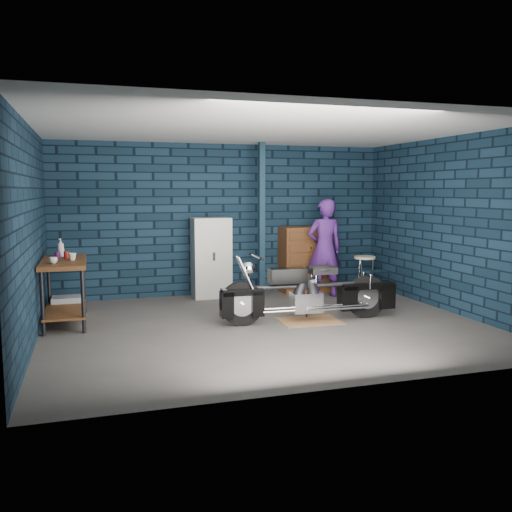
{
  "coord_description": "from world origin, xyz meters",
  "views": [
    {
      "loc": [
        -2.3,
        -7.02,
        1.88
      ],
      "look_at": [
        -0.06,
        0.3,
        0.95
      ],
      "focal_mm": 38.0,
      "sensor_mm": 36.0,
      "label": 1
    }
  ],
  "objects_px": {
    "workbench": "(65,292)",
    "tool_chest": "(305,259)",
    "person": "(325,248)",
    "shop_stool": "(364,275)",
    "storage_bin": "(69,306)",
    "motorcycle": "(310,288)",
    "locker": "(211,258)"
  },
  "relations": [
    {
      "from": "tool_chest",
      "to": "workbench",
      "type": "bearing_deg",
      "value": -162.91
    },
    {
      "from": "workbench",
      "to": "shop_stool",
      "type": "relative_size",
      "value": 2.02
    },
    {
      "from": "locker",
      "to": "shop_stool",
      "type": "relative_size",
      "value": 2.03
    },
    {
      "from": "motorcycle",
      "to": "person",
      "type": "relative_size",
      "value": 1.29
    },
    {
      "from": "person",
      "to": "storage_bin",
      "type": "xyz_separation_m",
      "value": [
        -4.29,
        -0.22,
        -0.72
      ]
    },
    {
      "from": "workbench",
      "to": "tool_chest",
      "type": "relative_size",
      "value": 1.16
    },
    {
      "from": "workbench",
      "to": "person",
      "type": "distance_m",
      "value": 4.39
    },
    {
      "from": "workbench",
      "to": "motorcycle",
      "type": "distance_m",
      "value": 3.47
    },
    {
      "from": "motorcycle",
      "to": "storage_bin",
      "type": "height_order",
      "value": "motorcycle"
    },
    {
      "from": "shop_stool",
      "to": "person",
      "type": "bearing_deg",
      "value": -177.92
    },
    {
      "from": "locker",
      "to": "tool_chest",
      "type": "relative_size",
      "value": 1.16
    },
    {
      "from": "person",
      "to": "storage_bin",
      "type": "bearing_deg",
      "value": 6.47
    },
    {
      "from": "shop_stool",
      "to": "workbench",
      "type": "bearing_deg",
      "value": -171.63
    },
    {
      "from": "locker",
      "to": "tool_chest",
      "type": "xyz_separation_m",
      "value": [
        1.78,
        0.0,
        -0.1
      ]
    },
    {
      "from": "motorcycle",
      "to": "storage_bin",
      "type": "xyz_separation_m",
      "value": [
        -3.34,
        1.38,
        -0.35
      ]
    },
    {
      "from": "workbench",
      "to": "person",
      "type": "xyz_separation_m",
      "value": [
        4.31,
        0.72,
        0.41
      ]
    },
    {
      "from": "person",
      "to": "shop_stool",
      "type": "height_order",
      "value": "person"
    },
    {
      "from": "storage_bin",
      "to": "locker",
      "type": "relative_size",
      "value": 0.34
    },
    {
      "from": "workbench",
      "to": "storage_bin",
      "type": "relative_size",
      "value": 2.95
    },
    {
      "from": "storage_bin",
      "to": "shop_stool",
      "type": "relative_size",
      "value": 0.69
    },
    {
      "from": "motorcycle",
      "to": "tool_chest",
      "type": "height_order",
      "value": "tool_chest"
    },
    {
      "from": "workbench",
      "to": "storage_bin",
      "type": "height_order",
      "value": "workbench"
    },
    {
      "from": "locker",
      "to": "shop_stool",
      "type": "distance_m",
      "value": 2.8
    },
    {
      "from": "locker",
      "to": "shop_stool",
      "type": "bearing_deg",
      "value": -11.0
    },
    {
      "from": "tool_chest",
      "to": "shop_stool",
      "type": "distance_m",
      "value": 1.11
    },
    {
      "from": "tool_chest",
      "to": "shop_stool",
      "type": "height_order",
      "value": "tool_chest"
    },
    {
      "from": "storage_bin",
      "to": "workbench",
      "type": "bearing_deg",
      "value": -92.29
    },
    {
      "from": "storage_bin",
      "to": "person",
      "type": "bearing_deg",
      "value": 2.98
    },
    {
      "from": "storage_bin",
      "to": "motorcycle",
      "type": "bearing_deg",
      "value": -22.45
    },
    {
      "from": "workbench",
      "to": "storage_bin",
      "type": "bearing_deg",
      "value": 87.71
    },
    {
      "from": "motorcycle",
      "to": "storage_bin",
      "type": "bearing_deg",
      "value": 159.84
    },
    {
      "from": "tool_chest",
      "to": "motorcycle",
      "type": "bearing_deg",
      "value": -110.59
    }
  ]
}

